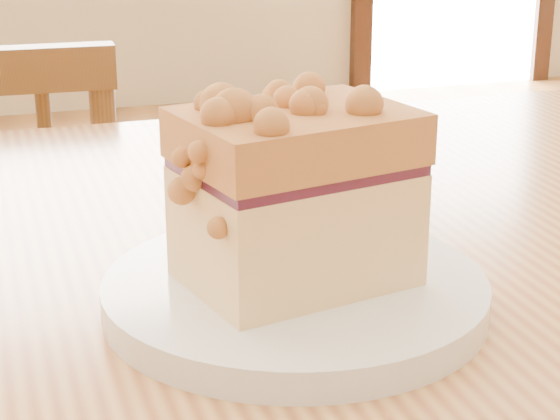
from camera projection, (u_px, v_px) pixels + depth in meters
name	position (u px, v px, depth m)	size (l,w,h in m)	color
cafe_table_main	(181.00, 390.00, 0.69)	(1.27, 0.85, 0.75)	tan
cafe_chair_main	(0.00, 315.00, 1.36)	(0.39, 0.39, 0.82)	brown
plate	(295.00, 294.00, 0.59)	(0.24, 0.24, 0.02)	white
cake_slice	(297.00, 186.00, 0.57)	(0.15, 0.12, 0.12)	#FED290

